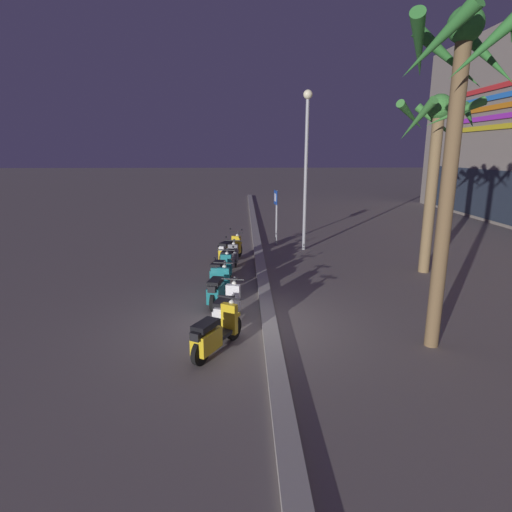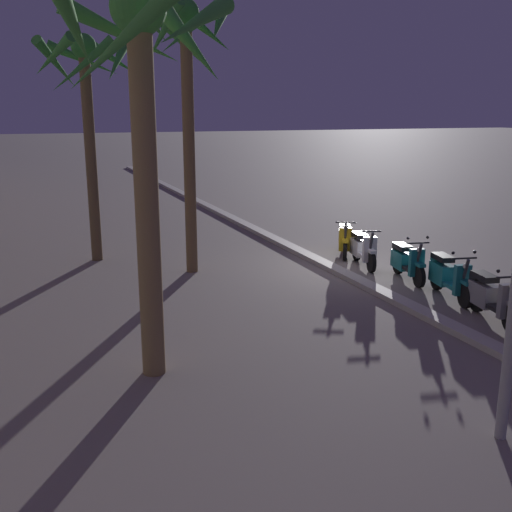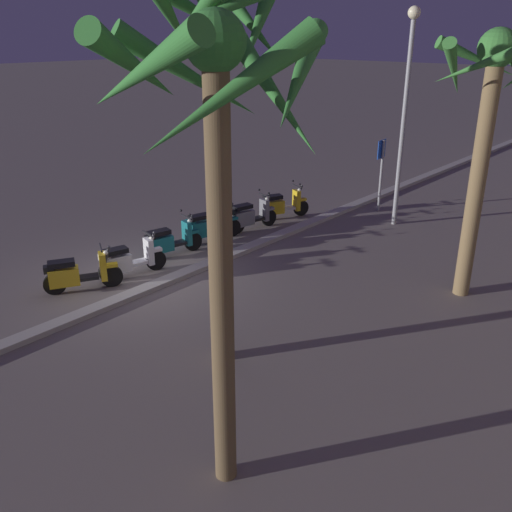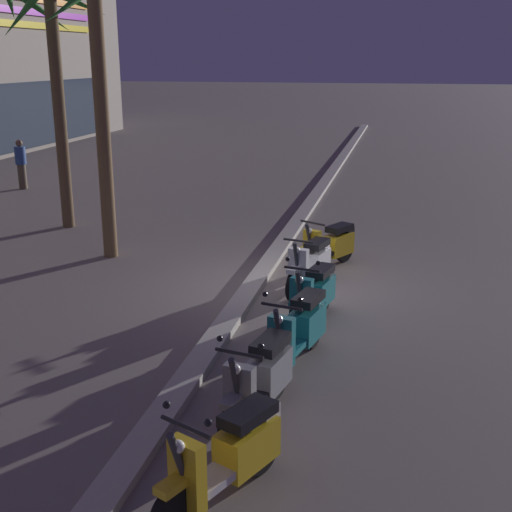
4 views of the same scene
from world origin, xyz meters
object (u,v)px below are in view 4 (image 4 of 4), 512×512
Objects in this scene: scooter_yellow_gap_after_mid at (330,246)px; pedestrian_by_palm_tree at (21,163)px; scooter_teal_tail_end at (314,294)px; scooter_yellow_lead_nearest at (229,455)px; scooter_white_second_in_line at (311,264)px; palm_tree_mid_walkway at (54,32)px; palm_tree_by_mall_entrance at (94,3)px; scooter_grey_mid_centre at (261,379)px; scooter_teal_last_in_row at (300,329)px.

pedestrian_by_palm_tree is at bearing 60.03° from scooter_yellow_gap_after_mid.
scooter_teal_tail_end is 1.06× the size of scooter_yellow_gap_after_mid.
scooter_white_second_in_line is at bearing 1.09° from scooter_yellow_lead_nearest.
scooter_yellow_gap_after_mid is at bearing -105.85° from palm_tree_mid_walkway.
scooter_yellow_lead_nearest is at bearing -178.91° from scooter_white_second_in_line.
scooter_yellow_lead_nearest is 0.25× the size of palm_tree_by_mall_entrance.
scooter_yellow_lead_nearest and scooter_teal_tail_end have the same top height.
scooter_white_second_in_line is at bearing 10.07° from scooter_teal_tail_end.
palm_tree_by_mall_entrance is at bearing 93.07° from scooter_yellow_gap_after_mid.
palm_tree_mid_walkway reaches higher than scooter_grey_mid_centre.
scooter_teal_tail_end reaches higher than scooter_yellow_gap_after_mid.
scooter_grey_mid_centre is (1.54, 0.03, 0.02)m from scooter_yellow_lead_nearest.
scooter_teal_last_in_row is 3.08m from scooter_white_second_in_line.
scooter_yellow_lead_nearest is at bearing -178.70° from scooter_grey_mid_centre.
palm_tree_mid_walkway is (4.76, 6.77, 4.14)m from scooter_teal_tail_end.
pedestrian_by_palm_tree is at bearing 37.69° from scooter_yellow_lead_nearest.
palm_tree_by_mall_entrance reaches higher than scooter_grey_mid_centre.
scooter_white_second_in_line is 1.12× the size of pedestrian_by_palm_tree.
scooter_yellow_lead_nearest is 4.57m from scooter_teal_tail_end.
scooter_grey_mid_centre is at bearing -139.83° from palm_tree_mid_walkway.
palm_tree_mid_walkway reaches higher than scooter_teal_last_in_row.
scooter_yellow_lead_nearest is 6.14m from scooter_white_second_in_line.
scooter_white_second_in_line is (4.59, 0.08, -0.02)m from scooter_grey_mid_centre.
scooter_grey_mid_centre is 1.00× the size of scooter_teal_tail_end.
scooter_yellow_lead_nearest and scooter_grey_mid_centre have the same top height.
palm_tree_by_mall_entrance is at bearing 60.85° from scooter_teal_tail_end.
palm_tree_by_mall_entrance reaches higher than palm_tree_mid_walkway.
scooter_teal_tail_end is (1.50, 0.01, -0.02)m from scooter_teal_last_in_row.
scooter_yellow_gap_after_mid is at bearing -119.97° from pedestrian_by_palm_tree.
pedestrian_by_palm_tree is (13.47, 10.41, 0.37)m from scooter_yellow_lead_nearest.
scooter_white_second_in_line is (6.13, 0.12, -0.00)m from scooter_yellow_lead_nearest.
scooter_grey_mid_centre is 0.95× the size of scooter_teal_last_in_row.
scooter_yellow_gap_after_mid is at bearing -86.93° from palm_tree_by_mall_entrance.
scooter_grey_mid_centre is at bearing -178.97° from scooter_white_second_in_line.
scooter_grey_mid_centre is at bearing -139.00° from pedestrian_by_palm_tree.
scooter_teal_tail_end is 2.86m from scooter_yellow_gap_after_mid.
scooter_yellow_gap_after_mid is at bearing -1.17° from scooter_grey_mid_centre.
scooter_teal_tail_end is 7.03m from palm_tree_by_mall_entrance.
scooter_yellow_lead_nearest is at bearing 177.98° from scooter_teal_tail_end.
scooter_grey_mid_centre reaches higher than scooter_white_second_in_line.
palm_tree_mid_walkway is at bearing 44.24° from palm_tree_by_mall_entrance.
scooter_yellow_lead_nearest is 0.95× the size of scooter_teal_tail_end.
palm_tree_mid_walkway reaches higher than scooter_white_second_in_line.
scooter_grey_mid_centre and scooter_teal_tail_end have the same top height.
scooter_teal_tail_end is 13.83m from pedestrian_by_palm_tree.
scooter_yellow_lead_nearest is at bearing -142.31° from pedestrian_by_palm_tree.
palm_tree_mid_walkway reaches higher than scooter_yellow_gap_after_mid.
scooter_white_second_in_line is 0.27× the size of palm_tree_by_mall_entrance.
pedestrian_by_palm_tree is at bearing 42.50° from palm_tree_mid_walkway.
pedestrian_by_palm_tree is at bearing 54.50° from scooter_white_second_in_line.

